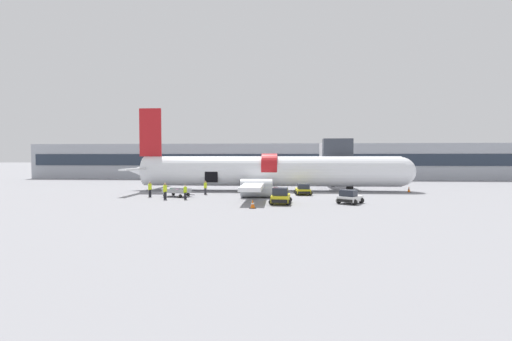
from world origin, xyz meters
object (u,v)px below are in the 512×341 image
at_px(baggage_cart_loading, 177,192).
at_px(ground_crew_supervisor, 185,192).
at_px(airplane, 266,172).
at_px(baggage_tug_mid, 281,197).
at_px(ground_crew_loader_b, 150,189).
at_px(baggage_tug_lead, 350,197).
at_px(ground_crew_driver, 205,187).
at_px(ground_crew_loader_a, 165,191).
at_px(baggage_tug_rear, 303,190).

xyz_separation_m(baggage_cart_loading, ground_crew_supervisor, (1.66, -2.51, 0.34)).
xyz_separation_m(airplane, baggage_tug_mid, (1.92, -13.21, -1.88)).
xyz_separation_m(ground_crew_loader_b, ground_crew_supervisor, (4.70, -2.12, -0.08)).
relative_size(airplane, baggage_tug_lead, 12.93).
bearing_deg(ground_crew_driver, ground_crew_loader_a, -121.22).
bearing_deg(baggage_cart_loading, baggage_tug_mid, -24.16).
height_order(airplane, baggage_tug_rear, airplane).
distance_m(baggage_tug_lead, baggage_tug_mid, 6.75).
relative_size(baggage_tug_lead, baggage_cart_loading, 0.77).
height_order(baggage_tug_lead, baggage_tug_mid, baggage_tug_mid).
bearing_deg(baggage_tug_mid, airplane, 98.28).
height_order(baggage_tug_lead, baggage_cart_loading, baggage_tug_lead).
bearing_deg(ground_crew_loader_b, baggage_tug_rear, 11.14).
relative_size(baggage_tug_mid, baggage_cart_loading, 0.86).
relative_size(baggage_tug_rear, ground_crew_driver, 1.75).
bearing_deg(airplane, ground_crew_driver, -143.12).
bearing_deg(ground_crew_driver, ground_crew_loader_b, -153.11).
distance_m(ground_crew_driver, ground_crew_supervisor, 5.15).
distance_m(airplane, ground_crew_supervisor, 13.40).
relative_size(baggage_cart_loading, ground_crew_loader_b, 2.25).
distance_m(airplane, baggage_tug_rear, 6.99).
relative_size(ground_crew_loader_a, ground_crew_driver, 1.07).
bearing_deg(baggage_tug_rear, ground_crew_loader_a, -158.85).
xyz_separation_m(airplane, ground_crew_loader_a, (-10.37, -10.65, -1.65)).
height_order(airplane, baggage_cart_loading, airplane).
bearing_deg(baggage_cart_loading, ground_crew_loader_a, -99.87).
xyz_separation_m(baggage_tug_rear, ground_crew_driver, (-11.81, -0.54, 0.28)).
xyz_separation_m(airplane, baggage_cart_loading, (-9.89, -7.91, -2.09)).
bearing_deg(ground_crew_supervisor, ground_crew_loader_a, -174.11).
height_order(ground_crew_loader_b, ground_crew_driver, ground_crew_loader_b).
relative_size(baggage_cart_loading, ground_crew_loader_a, 2.20).
height_order(baggage_tug_mid, ground_crew_loader_a, ground_crew_loader_a).
relative_size(baggage_tug_lead, ground_crew_driver, 1.81).
xyz_separation_m(baggage_tug_rear, ground_crew_loader_b, (-17.57, -3.46, 0.32)).
height_order(baggage_tug_rear, ground_crew_loader_a, ground_crew_loader_a).
relative_size(ground_crew_loader_b, ground_crew_driver, 1.04).
bearing_deg(baggage_tug_mid, baggage_tug_rear, 72.05).
xyz_separation_m(baggage_tug_rear, ground_crew_supervisor, (-12.87, -5.58, 0.24)).
bearing_deg(baggage_tug_lead, ground_crew_supervisor, 173.10).
height_order(airplane, baggage_tug_mid, airplane).
height_order(baggage_tug_lead, baggage_tug_rear, baggage_tug_lead).
bearing_deg(baggage_tug_lead, baggage_cart_loading, 166.19).
distance_m(baggage_tug_mid, ground_crew_supervisor, 10.53).
bearing_deg(baggage_tug_rear, baggage_tug_lead, -62.32).
bearing_deg(baggage_tug_rear, ground_crew_loader_b, -168.86).
relative_size(ground_crew_loader_a, ground_crew_loader_b, 1.03).
xyz_separation_m(baggage_tug_mid, ground_crew_supervisor, (-10.16, 2.79, 0.12)).
bearing_deg(ground_crew_loader_a, airplane, 45.76).
bearing_deg(baggage_cart_loading, ground_crew_driver, 42.99).
height_order(baggage_tug_mid, baggage_tug_rear, baggage_tug_mid).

